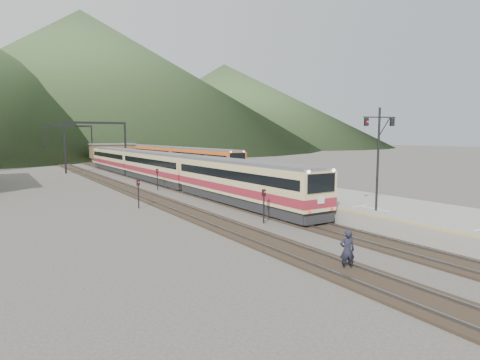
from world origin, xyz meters
TOP-DOWN VIEW (x-y plane):
  - ground at (0.00, 0.00)m, footprint 400.00×400.00m
  - track_main at (0.00, 40.00)m, footprint 2.60×200.00m
  - track_far at (-5.00, 40.00)m, footprint 2.60×200.00m
  - track_second at (11.50, 40.00)m, footprint 2.60×200.00m
  - platform at (5.60, 38.00)m, footprint 8.00×100.00m
  - gantry_near at (-2.85, 55.00)m, footprint 9.55×0.25m
  - gantry_far at (-2.85, 80.00)m, footprint 9.55×0.25m
  - station_shed at (5.60, 78.00)m, footprint 9.40×4.40m
  - hill_b at (30.00, 230.00)m, footprint 220.00×220.00m
  - hill_c at (110.00, 210.00)m, footprint 160.00×160.00m
  - main_train at (0.00, 35.45)m, footprint 2.77×56.79m
  - second_train at (11.50, 66.05)m, footprint 2.98×61.11m
  - signal_mast at (3.39, 5.54)m, footprint 2.10×0.86m
  - short_signal_a at (-2.31, 9.95)m, footprint 0.24×0.19m
  - short_signal_b at (-2.44, 29.16)m, footprint 0.23×0.17m
  - short_signal_c at (-7.55, 19.78)m, footprint 0.22×0.16m
  - worker at (-4.72, 0.44)m, footprint 0.77×0.68m

SIDE VIEW (x-z plane):
  - ground at x=0.00m, z-range 0.00..0.00m
  - track_main at x=0.00m, z-range -0.05..0.18m
  - track_far at x=-5.00m, z-range -0.05..0.18m
  - track_second at x=11.50m, z-range -0.05..0.18m
  - platform at x=5.60m, z-range 0.00..1.00m
  - worker at x=-4.72m, z-range 0.00..1.78m
  - short_signal_a at x=-2.31m, z-range 0.33..2.60m
  - short_signal_b at x=-2.44m, z-range 0.33..2.60m
  - short_signal_c at x=-7.55m, z-range 0.33..2.60m
  - main_train at x=0.00m, z-range 0.23..3.61m
  - second_train at x=11.50m, z-range 0.23..3.87m
  - station_shed at x=5.60m, z-range 1.02..4.12m
  - signal_mast at x=3.39m, z-range 1.73..8.26m
  - gantry_near at x=-2.85m, z-range 1.59..9.59m
  - gantry_far at x=-2.85m, z-range 1.59..9.59m
  - hill_c at x=110.00m, z-range 0.00..50.00m
  - hill_b at x=30.00m, z-range 0.00..75.00m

